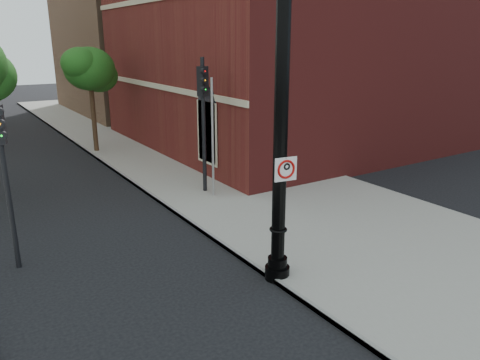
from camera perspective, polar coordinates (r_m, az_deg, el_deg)
ground at (r=10.42m, az=-3.63°, el=-16.37°), size 120.00×120.00×0.00m
sidewalk_right at (r=21.15m, az=-2.73°, el=1.30°), size 8.00×60.00×0.12m
curb_edge at (r=19.55m, az=-12.79°, el=-0.37°), size 0.10×60.00×0.14m
brick_wall_building at (r=29.61m, az=10.68°, el=17.58°), size 22.30×16.30×12.50m
bg_building_tan_b at (r=42.75m, az=-4.86°, el=18.45°), size 22.00×14.00×14.00m
lamppost at (r=10.71m, az=4.94°, el=4.03°), size 0.61×0.61×7.23m
no_parking_sign at (r=10.71m, az=5.61°, el=1.35°), size 0.56×0.13×0.56m
traffic_signal_left at (r=12.70m, az=-26.98°, el=2.83°), size 0.35×0.40×4.49m
traffic_signal_right at (r=17.30m, az=-4.50°, el=9.22°), size 0.40×0.45×5.10m
utility_pole at (r=16.94m, az=-3.36°, el=4.89°), size 0.09×0.09×4.43m
street_tree_c at (r=25.16m, az=-17.83°, el=12.65°), size 2.97×2.69×5.36m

